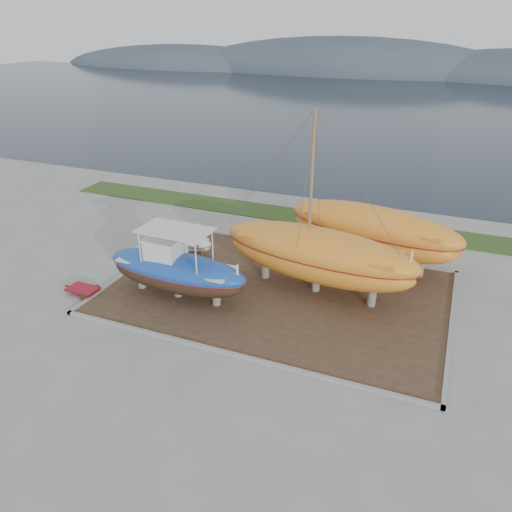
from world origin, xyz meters
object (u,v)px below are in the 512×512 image
at_px(orange_sailboat, 320,207).
at_px(red_trailer, 83,291).
at_px(blue_caique, 176,263).
at_px(orange_bare_hull, 372,236).
at_px(white_dinghy, 182,244).

bearing_deg(orange_sailboat, red_trailer, -148.88).
relative_size(blue_caique, orange_bare_hull, 0.75).
distance_m(blue_caique, red_trailer, 5.61).
xyz_separation_m(orange_bare_hull, red_trailer, (-13.88, -9.68, -1.65)).
bearing_deg(orange_sailboat, orange_bare_hull, 72.87).
xyz_separation_m(white_dinghy, orange_bare_hull, (11.36, 3.15, 1.14)).
bearing_deg(orange_sailboat, blue_caique, -145.73).
xyz_separation_m(blue_caique, orange_bare_hull, (8.86, 7.95, -0.19)).
height_order(white_dinghy, red_trailer, white_dinghy).
xyz_separation_m(blue_caique, orange_sailboat, (6.76, 3.39, 2.94)).
height_order(blue_caique, red_trailer, blue_caique).
bearing_deg(blue_caique, white_dinghy, 118.50).
relative_size(blue_caique, orange_sailboat, 0.74).
distance_m(orange_sailboat, orange_bare_hull, 5.92).
distance_m(white_dinghy, red_trailer, 7.02).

